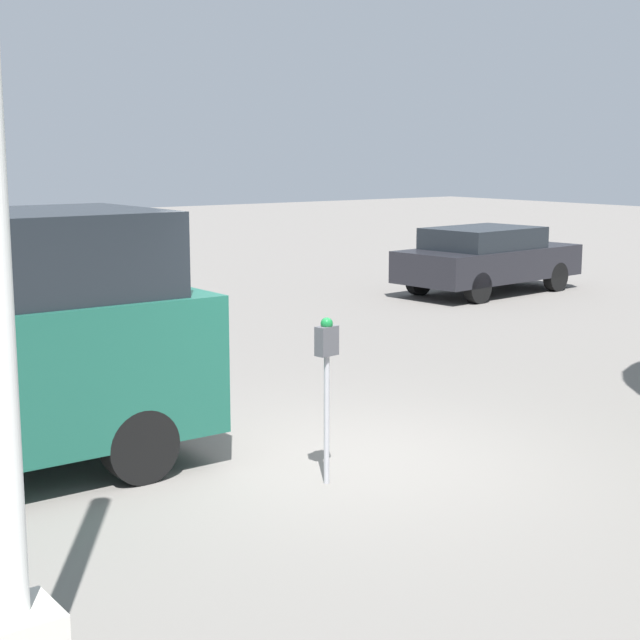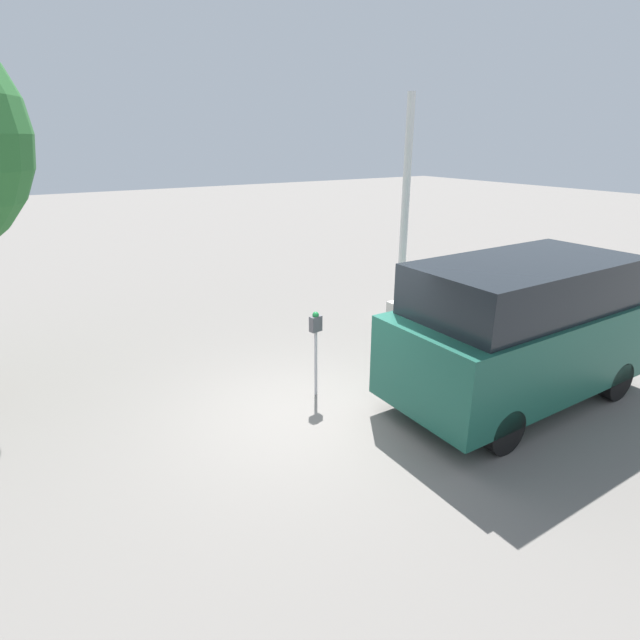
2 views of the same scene
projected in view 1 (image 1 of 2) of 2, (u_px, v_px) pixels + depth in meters
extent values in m
plane|color=slate|center=(340.00, 459.00, 9.44)|extent=(80.00, 80.00, 0.00)
cylinder|color=#9E9EA3|center=(327.00, 420.00, 8.68)|extent=(0.05, 0.05, 1.17)
cube|color=#47474C|center=(327.00, 341.00, 8.55)|extent=(0.21, 0.14, 0.26)
sphere|color=#14662D|center=(327.00, 324.00, 8.53)|extent=(0.11, 0.11, 0.11)
cylinder|color=black|center=(140.00, 445.00, 8.75)|extent=(0.68, 0.25, 0.68)
cylinder|color=black|center=(63.00, 405.00, 10.15)|extent=(0.68, 0.25, 0.68)
cube|color=black|center=(489.00, 263.00, 20.45)|extent=(4.32, 2.14, 0.64)
cube|color=black|center=(483.00, 238.00, 20.22)|extent=(2.44, 1.83, 0.43)
cube|color=orange|center=(525.00, 262.00, 22.23)|extent=(0.09, 0.13, 0.20)
cylinder|color=black|center=(497.00, 270.00, 21.92)|extent=(0.63, 0.27, 0.62)
cylinder|color=black|center=(556.00, 277.00, 20.78)|extent=(0.63, 0.27, 0.62)
cylinder|color=black|center=(419.00, 280.00, 20.22)|extent=(0.63, 0.27, 0.62)
cylinder|color=black|center=(478.00, 288.00, 19.08)|extent=(0.63, 0.27, 0.62)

